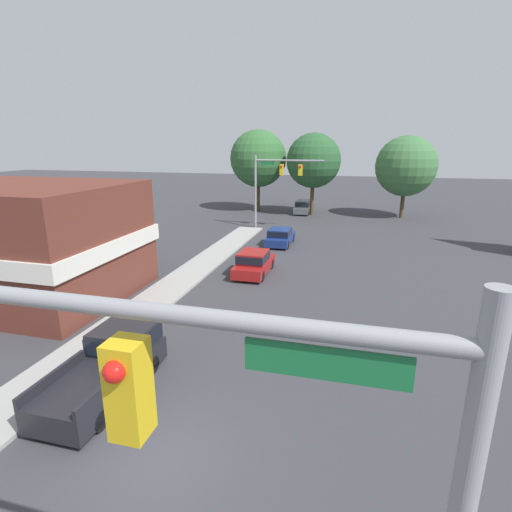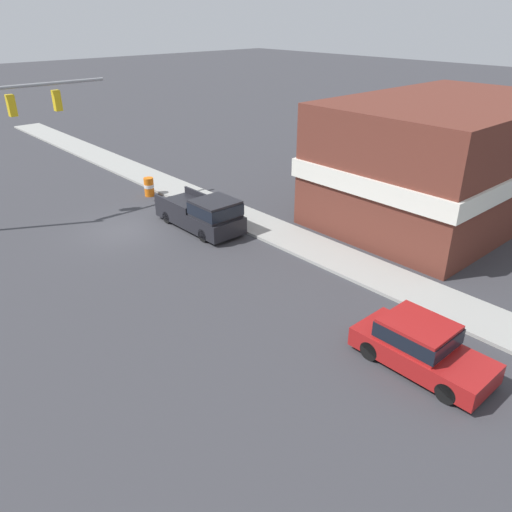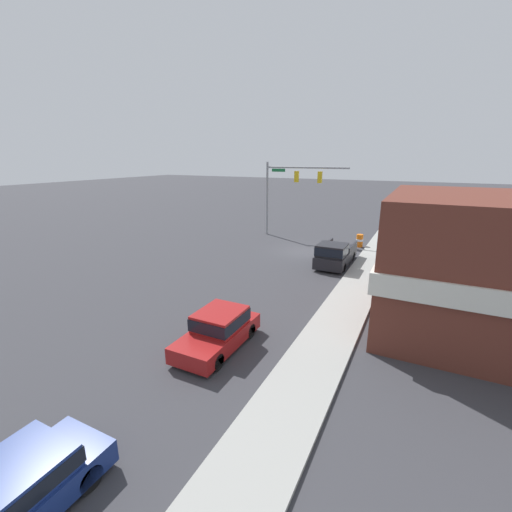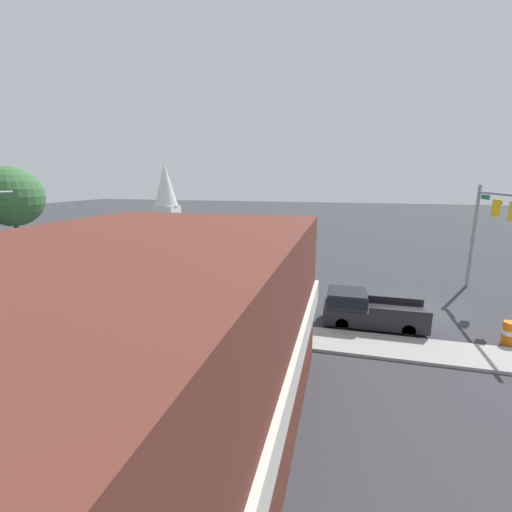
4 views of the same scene
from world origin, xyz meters
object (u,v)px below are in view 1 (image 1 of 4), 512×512
Objects in this scene: car_distant at (303,207)px; car_lead at (254,262)px; car_second_ahead at (280,236)px; pickup_truck_parked at (111,363)px.

car_lead is at bearing -89.41° from car_distant.
car_distant is (-0.25, 24.34, 0.01)m from car_lead.
car_distant reaches higher than car_lead.
car_lead reaches higher than car_second_ahead.
car_distant is at bearing 91.28° from car_second_ahead.
car_lead is 13.50m from pickup_truck_parked.
car_second_ahead is at bearing 85.53° from pickup_truck_parked.
car_lead is at bearing -90.77° from car_second_ahead.
car_lead is 0.83× the size of pickup_truck_parked.
car_lead is at bearing 83.29° from pickup_truck_parked.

